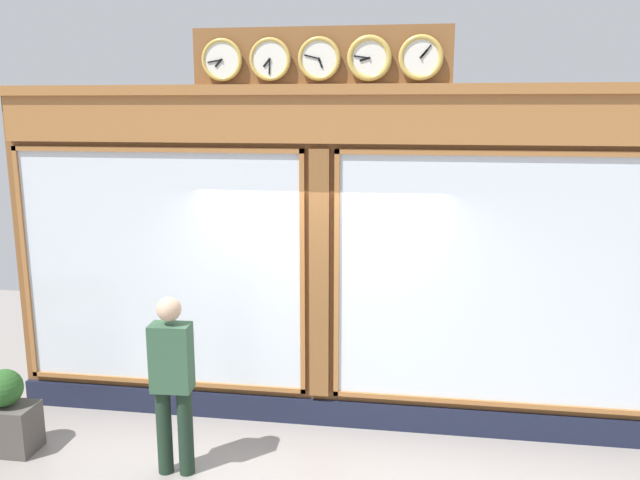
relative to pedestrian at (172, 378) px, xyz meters
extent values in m
cube|color=brown|center=(-1.17, -1.28, 0.79)|extent=(6.74, 0.30, 3.44)
cube|color=#191E33|center=(-1.17, -1.11, -0.79)|extent=(6.74, 0.08, 0.28)
cube|color=#A56936|center=(-1.17, -1.09, 2.28)|extent=(6.60, 0.08, 0.46)
cube|color=#A56936|center=(-1.17, -1.11, 2.56)|extent=(6.87, 0.20, 0.10)
cube|color=silver|center=(-2.88, -1.12, 0.71)|extent=(3.02, 0.02, 2.47)
cube|color=#A56936|center=(-2.88, -1.10, 1.97)|extent=(3.12, 0.04, 0.05)
cube|color=#A56936|center=(-2.88, -1.10, -0.56)|extent=(3.12, 0.04, 0.05)
cube|color=#A56936|center=(-1.35, -1.10, 0.71)|extent=(0.05, 0.04, 2.57)
cube|color=silver|center=(0.54, -1.12, 0.71)|extent=(3.02, 0.02, 2.47)
cube|color=#A56936|center=(0.54, -1.10, 1.97)|extent=(3.12, 0.04, 0.05)
cube|color=#A56936|center=(0.54, -1.10, -0.56)|extent=(3.12, 0.04, 0.05)
cube|color=#A56936|center=(2.07, -1.10, 0.71)|extent=(0.05, 0.04, 2.57)
cube|color=#A56936|center=(-1.00, -1.10, 0.71)|extent=(0.05, 0.04, 2.57)
cube|color=brown|center=(-1.17, -1.10, 0.71)|extent=(0.20, 0.10, 2.57)
cube|color=brown|center=(-1.17, -1.15, 2.84)|extent=(2.51, 0.06, 0.61)
cylinder|color=white|center=(-2.12, -1.07, 2.84)|extent=(0.34, 0.02, 0.34)
torus|color=gold|center=(-2.12, -1.07, 2.84)|extent=(0.41, 0.05, 0.41)
cube|color=black|center=(-2.15, -1.06, 2.87)|extent=(0.07, 0.01, 0.08)
cube|color=black|center=(-2.17, -1.06, 2.89)|extent=(0.10, 0.01, 0.12)
sphere|color=black|center=(-2.12, -1.05, 2.84)|extent=(0.02, 0.02, 0.02)
cylinder|color=white|center=(-1.65, -1.07, 2.84)|extent=(0.34, 0.02, 0.34)
torus|color=gold|center=(-1.65, -1.07, 2.84)|extent=(0.42, 0.06, 0.42)
cube|color=black|center=(-1.60, -1.06, 2.83)|extent=(0.09, 0.01, 0.04)
cube|color=black|center=(-1.58, -1.06, 2.85)|extent=(0.14, 0.01, 0.03)
sphere|color=black|center=(-1.65, -1.05, 2.84)|extent=(0.02, 0.02, 0.02)
cylinder|color=white|center=(-1.17, -1.07, 2.84)|extent=(0.34, 0.02, 0.34)
torus|color=gold|center=(-1.17, -1.07, 2.84)|extent=(0.41, 0.04, 0.41)
cube|color=black|center=(-1.19, -1.06, 2.80)|extent=(0.05, 0.01, 0.09)
cube|color=black|center=(-1.10, -1.06, 2.86)|extent=(0.14, 0.01, 0.05)
sphere|color=black|center=(-1.17, -1.05, 2.84)|extent=(0.02, 0.02, 0.02)
cylinder|color=white|center=(-0.70, -1.07, 2.84)|extent=(0.34, 0.02, 0.34)
torus|color=gold|center=(-0.70, -1.07, 2.84)|extent=(0.41, 0.04, 0.41)
cube|color=black|center=(-0.67, -1.06, 2.80)|extent=(0.07, 0.01, 0.08)
cube|color=black|center=(-0.69, -1.06, 2.77)|extent=(0.02, 0.01, 0.14)
sphere|color=black|center=(-0.70, -1.05, 2.84)|extent=(0.02, 0.02, 0.02)
cylinder|color=white|center=(-0.22, -1.07, 2.84)|extent=(0.34, 0.02, 0.34)
torus|color=gold|center=(-0.22, -1.07, 2.84)|extent=(0.41, 0.04, 0.41)
cube|color=black|center=(-0.19, -1.06, 2.81)|extent=(0.08, 0.01, 0.08)
cube|color=black|center=(-0.15, -1.06, 2.83)|extent=(0.14, 0.01, 0.04)
sphere|color=black|center=(-0.22, -1.05, 2.84)|extent=(0.02, 0.02, 0.02)
cylinder|color=#1C2F21|center=(0.10, 0.01, -0.52)|extent=(0.14, 0.14, 0.82)
cylinder|color=#1C2F21|center=(-0.10, -0.01, -0.52)|extent=(0.14, 0.14, 0.82)
cube|color=#33563D|center=(0.00, 0.00, 0.20)|extent=(0.37, 0.24, 0.62)
sphere|color=tan|center=(0.00, 0.00, 0.65)|extent=(0.22, 0.22, 0.22)
cube|color=#4C4742|center=(1.77, -0.13, -0.69)|extent=(0.56, 0.36, 0.48)
sphere|color=#285623|center=(1.77, -0.13, -0.27)|extent=(0.36, 0.36, 0.36)
camera|label=1|loc=(-2.12, 5.14, 2.38)|focal=36.04mm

